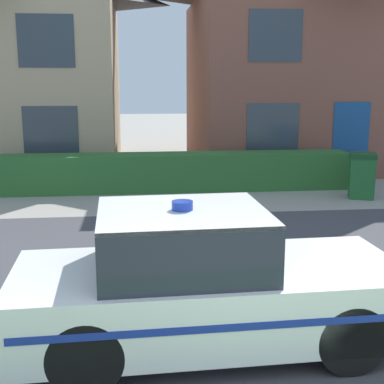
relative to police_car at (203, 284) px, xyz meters
name	(u,v)px	position (x,y,z in m)	size (l,w,h in m)	color
road_strip	(216,274)	(0.44, 2.03, -0.68)	(28.00, 6.87, 0.01)	#424247
garden_hedge	(165,172)	(0.07, 7.91, -0.23)	(9.10, 0.85, 0.91)	#2D662D
police_car	(203,284)	(0.00, 0.00, 0.00)	(3.94, 1.71, 1.54)	black
house_right	(313,42)	(5.02, 11.98, 3.14)	(7.85, 6.62, 7.50)	brown
wheelie_bin	(362,175)	(4.53, 6.62, -0.16)	(0.74, 0.75, 1.04)	#23662D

